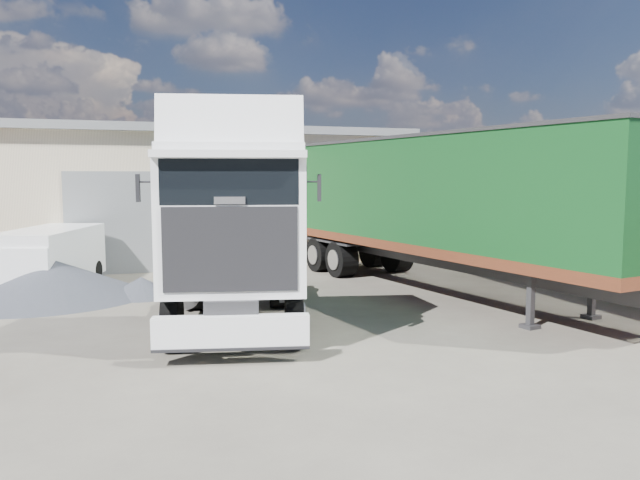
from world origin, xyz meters
name	(u,v)px	position (x,y,z in m)	size (l,w,h in m)	color
ground	(234,339)	(0.00, 0.00, 0.00)	(120.00, 120.00, 0.00)	#272420
warehouse	(22,194)	(-6.00, 16.00, 2.66)	(30.60, 12.60, 5.42)	beige
brick_boundary_wall	(521,237)	(11.50, 6.00, 1.25)	(0.35, 26.00, 2.50)	brown
tractor_unit	(235,238)	(0.14, 0.54, 2.09)	(4.34, 7.79, 4.97)	black
box_trailer	(441,198)	(6.77, 3.40, 2.80)	(5.31, 14.12, 4.60)	#2D2D30
panel_van	(48,258)	(-4.30, 7.54, 0.95)	(3.12, 4.84, 1.84)	black
gravel_heap	(52,282)	(-4.06, 5.70, 0.52)	(7.43, 7.08, 1.11)	black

